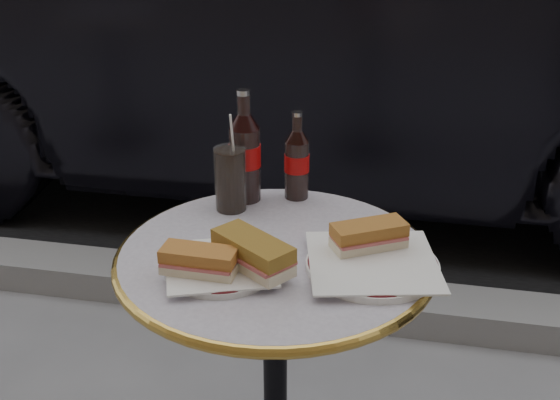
% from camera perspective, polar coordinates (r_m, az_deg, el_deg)
% --- Properties ---
extents(asphalt_road, '(40.00, 8.00, 0.00)m').
position_cam_1_polar(asphalt_road, '(6.32, 9.23, 11.77)').
color(asphalt_road, black).
rests_on(asphalt_road, ground).
extents(curb, '(40.00, 0.20, 0.12)m').
position_cam_1_polar(curb, '(2.47, 3.99, -8.14)').
color(curb, gray).
rests_on(curb, ground).
extents(plate_left, '(0.24, 0.24, 0.01)m').
position_cam_1_polar(plate_left, '(1.30, -4.87, -5.47)').
color(plate_left, silver).
rests_on(plate_left, bistro_table).
extents(plate_right, '(0.26, 0.26, 0.01)m').
position_cam_1_polar(plate_right, '(1.31, 7.51, -5.30)').
color(plate_right, white).
rests_on(plate_right, bistro_table).
extents(sandwich_left_a, '(0.14, 0.07, 0.05)m').
position_cam_1_polar(sandwich_left_a, '(1.26, -6.58, -5.06)').
color(sandwich_left_a, '#AF6A2C').
rests_on(sandwich_left_a, plate_left).
extents(sandwich_left_b, '(0.17, 0.16, 0.06)m').
position_cam_1_polar(sandwich_left_b, '(1.27, -2.21, -4.42)').
color(sandwich_left_b, olive).
rests_on(sandwich_left_b, plate_left).
extents(sandwich_right, '(0.15, 0.13, 0.05)m').
position_cam_1_polar(sandwich_right, '(1.34, 7.23, -3.01)').
color(sandwich_right, '#A36529').
rests_on(sandwich_right, plate_right).
extents(cola_bottle_left, '(0.09, 0.09, 0.25)m').
position_cam_1_polar(cola_bottle_left, '(1.53, -2.89, 4.41)').
color(cola_bottle_left, black).
rests_on(cola_bottle_left, bistro_table).
extents(cola_bottle_right, '(0.06, 0.06, 0.20)m').
position_cam_1_polar(cola_bottle_right, '(1.55, 1.38, 3.65)').
color(cola_bottle_right, black).
rests_on(cola_bottle_right, bistro_table).
extents(cola_glass, '(0.09, 0.09, 0.14)m').
position_cam_1_polar(cola_glass, '(1.51, -4.05, 1.73)').
color(cola_glass, black).
rests_on(cola_glass, bistro_table).
extents(parked_car, '(1.62, 4.58, 1.50)m').
position_cam_1_polar(parked_car, '(3.30, 3.01, 13.57)').
color(parked_car, black).
rests_on(parked_car, ground).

